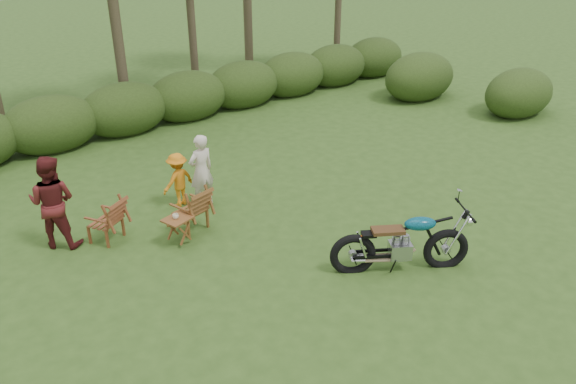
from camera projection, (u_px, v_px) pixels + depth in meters
ground at (351, 274)px, 9.55m from camera, size 80.00×80.00×0.00m
motorcycle at (398, 268)px, 9.71m from camera, size 2.39×1.96×1.30m
lawn_chair_right at (191, 229)px, 10.93m from camera, size 0.75×0.75×0.91m
lawn_chair_left at (108, 239)px, 10.57m from camera, size 0.82×0.82×0.87m
side_table at (179, 231)px, 10.34m from camera, size 0.61×0.55×0.53m
cup at (176, 216)px, 10.19m from camera, size 0.14×0.14×0.09m
adult_a at (204, 204)px, 11.84m from camera, size 0.59×0.41×1.56m
adult_b at (61, 244)px, 10.43m from camera, size 1.08×1.07×1.76m
child at (180, 205)px, 11.84m from camera, size 0.82×0.58×1.16m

